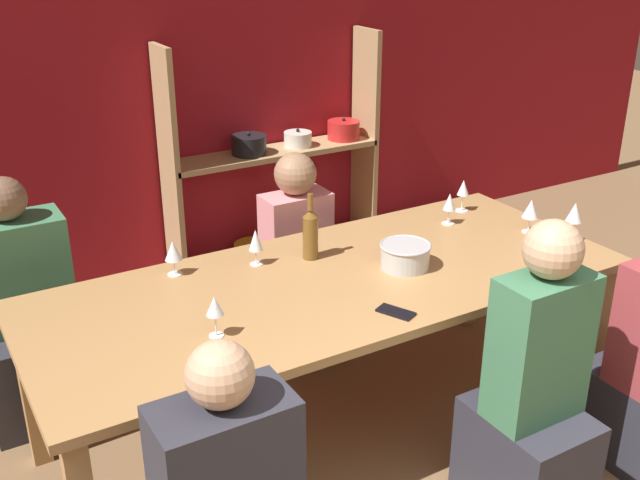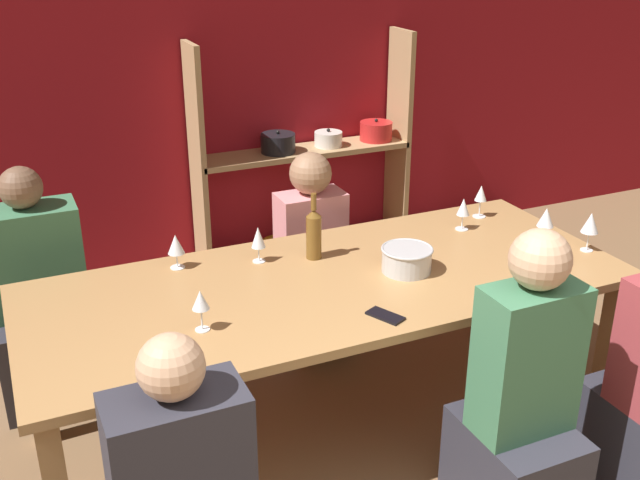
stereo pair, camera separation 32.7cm
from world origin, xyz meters
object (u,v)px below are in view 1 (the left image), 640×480
object	(u,v)px
wine_glass_empty_c	(463,189)
wine_glass_red_c	(449,203)
wine_glass_red_a	(215,307)
shelf_unit	(279,189)
wine_glass_white_a	(531,210)
person_near_b	(532,407)
wine_glass_red_b	(256,241)
person_far_a	(297,273)
wine_glass_empty_a	(575,213)
wine_bottle_green	(310,233)
cell_phone	(396,312)
dining_table	(332,295)
mixing_bowl	(405,255)
wine_glass_empty_b	(173,251)
person_far_b	(27,330)

from	to	relation	value
wine_glass_empty_c	wine_glass_red_c	bearing A→B (deg)	-149.21
wine_glass_red_a	shelf_unit	bearing A→B (deg)	56.88
wine_glass_white_a	person_near_b	bearing A→B (deg)	-132.38
wine_glass_red_b	person_far_a	distance (m)	0.83
wine_glass_red_b	wine_glass_empty_a	distance (m)	1.55
wine_glass_red_c	wine_glass_white_a	world-z (taller)	wine_glass_white_a
wine_bottle_green	cell_phone	bearing A→B (deg)	-87.36
wine_glass_empty_c	wine_glass_white_a	bearing A→B (deg)	-76.91
dining_table	person_far_a	size ratio (longest dim) A/B	2.37
wine_bottle_green	wine_glass_empty_c	xyz separation A→B (m)	(1.00, 0.12, -0.00)
wine_glass_red_b	wine_glass_white_a	size ratio (longest dim) A/B	0.99
cell_phone	wine_glass_red_a	bearing A→B (deg)	163.93
wine_bottle_green	person_far_a	bearing A→B (deg)	67.79
shelf_unit	mixing_bowl	bearing A→B (deg)	-99.94
wine_glass_red_a	dining_table	bearing A→B (deg)	17.06
wine_bottle_green	person_near_b	distance (m)	1.21
wine_glass_red_b	wine_glass_empty_b	xyz separation A→B (m)	(-0.36, 0.09, -0.00)
dining_table	cell_phone	world-z (taller)	cell_phone
shelf_unit	cell_phone	xyz separation A→B (m)	(-0.61, -2.19, 0.25)
wine_glass_empty_c	person_far_a	world-z (taller)	person_far_a
shelf_unit	wine_glass_red_a	distance (m)	2.41
dining_table	wine_bottle_green	size ratio (longest dim) A/B	8.32
mixing_bowl	wine_glass_red_c	size ratio (longest dim) A/B	1.41
cell_phone	person_far_b	world-z (taller)	person_far_b
person_near_b	cell_phone	bearing A→B (deg)	128.74
wine_bottle_green	cell_phone	size ratio (longest dim) A/B	1.90
wine_glass_white_a	person_near_b	xyz separation A→B (m)	(-0.72, -0.79, -0.43)
wine_glass_empty_a	wine_glass_empty_c	world-z (taller)	wine_glass_empty_a
wine_glass_empty_b	wine_glass_red_b	bearing A→B (deg)	-13.83
wine_glass_white_a	wine_bottle_green	bearing A→B (deg)	165.62
wine_glass_red_b	wine_glass_red_c	bearing A→B (deg)	-2.96
wine_glass_empty_a	wine_glass_red_c	distance (m)	0.61
dining_table	wine_glass_red_c	distance (m)	0.91
wine_glass_red_b	wine_glass_empty_b	distance (m)	0.37
wine_glass_empty_b	person_near_b	xyz separation A→B (m)	(0.98, -1.22, -0.42)
wine_glass_empty_a	person_far_b	size ratio (longest dim) A/B	0.16
person_far_b	dining_table	bearing A→B (deg)	142.61
wine_glass_red_b	cell_phone	xyz separation A→B (m)	(0.28, -0.69, -0.11)
shelf_unit	wine_glass_empty_b	world-z (taller)	shelf_unit
wine_glass_red_b	dining_table	bearing A→B (deg)	-55.09
mixing_bowl	dining_table	bearing A→B (deg)	170.81
wine_glass_red_c	mixing_bowl	bearing A→B (deg)	-148.58
wine_glass_red_c	person_far_a	bearing A→B (deg)	137.86
shelf_unit	mixing_bowl	size ratio (longest dim) A/B	6.68
wine_glass_red_b	person_near_b	bearing A→B (deg)	-61.05
wine_glass_red_c	wine_glass_red_b	bearing A→B (deg)	177.04
wine_glass_empty_a	wine_glass_white_a	distance (m)	0.21
mixing_bowl	wine_glass_red_c	bearing A→B (deg)	31.42
person_far_b	wine_bottle_green	bearing A→B (deg)	151.65
dining_table	person_far_a	distance (m)	0.88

